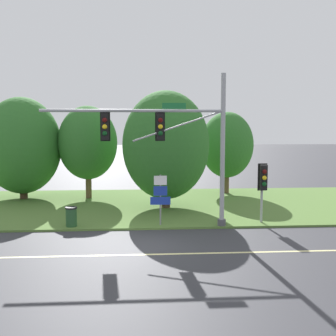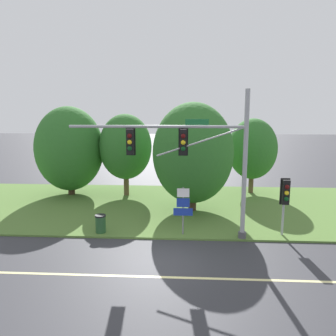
# 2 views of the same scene
# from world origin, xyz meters

# --- Properties ---
(ground_plane) EXTENTS (160.00, 160.00, 0.00)m
(ground_plane) POSITION_xyz_m (0.00, 0.00, 0.00)
(ground_plane) COLOR #333338
(lane_stripe) EXTENTS (36.00, 0.16, 0.01)m
(lane_stripe) POSITION_xyz_m (0.00, -1.20, 0.00)
(lane_stripe) COLOR beige
(lane_stripe) RESTS_ON ground
(grass_verge) EXTENTS (48.00, 11.50, 0.10)m
(grass_verge) POSITION_xyz_m (0.00, 8.25, 0.05)
(grass_verge) COLOR #517533
(grass_verge) RESTS_ON ground
(traffic_signal_mast) EXTENTS (8.62, 0.49, 7.19)m
(traffic_signal_mast) POSITION_xyz_m (1.52, 2.74, 4.32)
(traffic_signal_mast) COLOR #9EA0A5
(traffic_signal_mast) RESTS_ON grass_verge
(pedestrian_signal_near_kerb) EXTENTS (0.46, 0.55, 2.93)m
(pedestrian_signal_near_kerb) POSITION_xyz_m (5.98, 3.14, 2.20)
(pedestrian_signal_near_kerb) COLOR #9EA0A5
(pedestrian_signal_near_kerb) RESTS_ON grass_verge
(route_sign_post) EXTENTS (0.97, 0.08, 2.44)m
(route_sign_post) POSITION_xyz_m (0.96, 3.05, 1.58)
(route_sign_post) COLOR slate
(route_sign_post) RESTS_ON grass_verge
(tree_nearest_road) EXTENTS (4.96, 4.96, 6.55)m
(tree_nearest_road) POSITION_xyz_m (-7.54, 10.80, 3.54)
(tree_nearest_road) COLOR #423021
(tree_nearest_road) RESTS_ON grass_verge
(tree_left_of_mast) EXTENTS (3.82, 3.82, 6.00)m
(tree_left_of_mast) POSITION_xyz_m (-3.35, 10.79, 3.71)
(tree_left_of_mast) COLOR brown
(tree_left_of_mast) RESTS_ON grass_verge
(tree_behind_signpost) EXTENTS (4.98, 4.98, 6.74)m
(tree_behind_signpost) POSITION_xyz_m (1.50, 7.30, 3.72)
(tree_behind_signpost) COLOR #423021
(tree_behind_signpost) RESTS_ON grass_verge
(tree_mid_verge) EXTENTS (3.65, 3.65, 5.66)m
(tree_mid_verge) POSITION_xyz_m (6.07, 12.06, 3.47)
(tree_mid_verge) COLOR brown
(tree_mid_verge) RESTS_ON grass_verge
(trash_bin) EXTENTS (0.56, 0.56, 0.93)m
(trash_bin) POSITION_xyz_m (-3.28, 3.08, 0.57)
(trash_bin) COLOR #234C28
(trash_bin) RESTS_ON grass_verge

